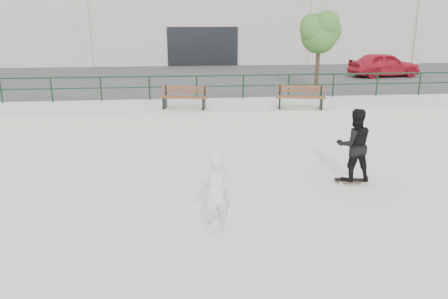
{
  "coord_description": "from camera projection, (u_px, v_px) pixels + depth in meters",
  "views": [
    {
      "loc": [
        -1.74,
        -7.76,
        3.92
      ],
      "look_at": [
        -0.74,
        2.0,
        0.92
      ],
      "focal_mm": 35.0,
      "sensor_mm": 36.0,
      "label": 1
    }
  ],
  "objects": [
    {
      "name": "ground",
      "position": [
        271.0,
        221.0,
        8.7
      ],
      "size": [
        120.0,
        120.0,
        0.0
      ],
      "primitive_type": "plane",
      "color": "beige",
      "rests_on": "ground"
    },
    {
      "name": "ledge",
      "position": [
        223.0,
        111.0,
        17.67
      ],
      "size": [
        30.0,
        3.0,
        0.5
      ],
      "primitive_type": "cube",
      "color": "beige",
      "rests_on": "ground"
    },
    {
      "name": "parking_strip",
      "position": [
        209.0,
        81.0,
        25.75
      ],
      "size": [
        60.0,
        14.0,
        0.5
      ],
      "primitive_type": "cube",
      "color": "#333333",
      "rests_on": "ground"
    },
    {
      "name": "railing",
      "position": [
        220.0,
        82.0,
        18.61
      ],
      "size": [
        28.0,
        0.06,
        1.03
      ],
      "color": "#12311B",
      "rests_on": "ledge"
    },
    {
      "name": "commercial_building",
      "position": [
        197.0,
        8.0,
        37.79
      ],
      "size": [
        44.2,
        16.33,
        8.0
      ],
      "color": "silver",
      "rests_on": "ground"
    },
    {
      "name": "bench_left",
      "position": [
        184.0,
        97.0,
        16.79
      ],
      "size": [
        1.91,
        0.9,
        0.85
      ],
      "rotation": [
        0.0,
        0.0,
        -0.21
      ],
      "color": "brown",
      "rests_on": "ledge"
    },
    {
      "name": "bench_right",
      "position": [
        300.0,
        97.0,
        16.76
      ],
      "size": [
        1.97,
        0.93,
        0.87
      ],
      "rotation": [
        0.0,
        0.0,
        -0.21
      ],
      "color": "brown",
      "rests_on": "ledge"
    },
    {
      "name": "tree",
      "position": [
        320.0,
        31.0,
        19.85
      ],
      "size": [
        2.07,
        1.84,
        3.69
      ],
      "color": "#4E3B27",
      "rests_on": "parking_strip"
    },
    {
      "name": "red_car",
      "position": [
        384.0,
        64.0,
        25.57
      ],
      "size": [
        4.26,
        2.09,
        1.4
      ],
      "primitive_type": "imported",
      "rotation": [
        0.0,
        0.0,
        1.68
      ],
      "color": "red",
      "rests_on": "parking_strip"
    },
    {
      "name": "skateboard",
      "position": [
        351.0,
        180.0,
        10.68
      ],
      "size": [
        0.8,
        0.31,
        0.09
      ],
      "rotation": [
        0.0,
        0.0,
        -0.15
      ],
      "color": "black",
      "rests_on": "ground"
    },
    {
      "name": "standing_skater",
      "position": [
        354.0,
        145.0,
        10.41
      ],
      "size": [
        0.89,
        0.71,
        1.76
      ],
      "primitive_type": "imported",
      "rotation": [
        0.0,
        0.0,
        3.1
      ],
      "color": "black",
      "rests_on": "skateboard"
    },
    {
      "name": "seated_skater",
      "position": [
        215.0,
        193.0,
        8.06
      ],
      "size": [
        0.63,
        0.47,
        1.58
      ],
      "primitive_type": "imported",
      "rotation": [
        0.0,
        0.0,
        3.32
      ],
      "color": "silver",
      "rests_on": "ground"
    }
  ]
}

